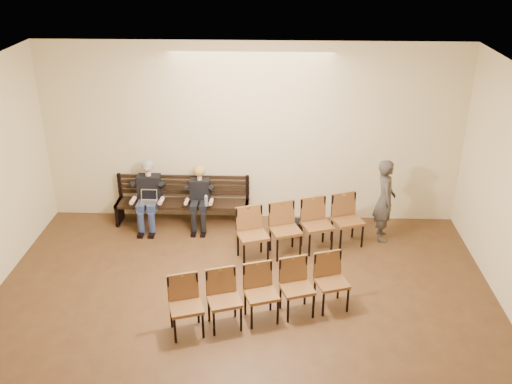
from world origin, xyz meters
TOP-DOWN VIEW (x-y plane):
  - room_walls at (0.00, 0.79)m, footprint 8.02×10.01m
  - bench at (-1.34, 4.65)m, footprint 2.60×0.90m
  - seated_man at (-1.96, 4.53)m, footprint 0.54×0.75m
  - seated_woman at (-0.98, 4.53)m, footprint 0.47×0.65m
  - laptop at (-1.93, 4.32)m, footprint 0.33×0.27m
  - water_bottle at (-0.82, 4.28)m, footprint 0.08×0.08m
  - bag at (0.79, 4.27)m, footprint 0.38×0.26m
  - passerby at (2.48, 4.21)m, footprint 0.44×0.66m
  - chair_row_front at (0.95, 3.64)m, footprint 2.34×1.26m
  - chair_row_back at (0.30, 1.65)m, footprint 2.69×1.29m

SIDE VIEW (x-z plane):
  - bag at x=0.79m, z-range 0.00..0.28m
  - bench at x=-1.34m, z-range 0.00..0.45m
  - chair_row_back at x=0.30m, z-range 0.00..0.87m
  - chair_row_front at x=0.95m, z-range 0.00..0.95m
  - seated_woman at x=-0.98m, z-range 0.00..1.09m
  - water_bottle at x=-0.82m, z-range 0.45..0.67m
  - laptop at x=-1.93m, z-range 0.45..0.67m
  - seated_man at x=-1.96m, z-range 0.00..1.30m
  - passerby at x=2.48m, z-range 0.00..1.80m
  - room_walls at x=0.00m, z-range 0.78..4.29m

